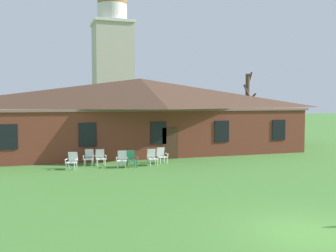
# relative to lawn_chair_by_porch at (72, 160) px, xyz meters

# --- Properties ---
(ground_plane) EXTENTS (200.00, 200.00, 0.00)m
(ground_plane) POSITION_rel_lawn_chair_by_porch_xyz_m (5.74, -13.16, -0.50)
(ground_plane) COLOR #477F33
(brick_building) EXTENTS (24.08, 10.40, 5.66)m
(brick_building) POSITION_rel_lawn_chair_by_porch_xyz_m (5.74, 7.10, 2.38)
(brick_building) COLOR brown
(brick_building) RESTS_ON ground
(dome_tower) EXTENTS (5.18, 5.18, 19.93)m
(dome_tower) POSITION_rel_lawn_chair_by_porch_xyz_m (7.21, 28.04, 8.64)
(dome_tower) COLOR #BCB29E
(dome_tower) RESTS_ON ground
(lawn_chair_by_porch) EXTENTS (0.77, 0.82, 0.96)m
(lawn_chair_by_porch) POSITION_rel_lawn_chair_by_porch_xyz_m (0.00, 0.00, 0.00)
(lawn_chair_by_porch) COLOR white
(lawn_chair_by_porch) RESTS_ON ground
(lawn_chair_near_door) EXTENTS (0.74, 0.79, 0.96)m
(lawn_chair_near_door) POSITION_rel_lawn_chair_by_porch_xyz_m (1.08, 1.14, 0.00)
(lawn_chair_near_door) COLOR white
(lawn_chair_near_door) RESTS_ON ground
(lawn_chair_left_end) EXTENTS (0.65, 0.68, 0.96)m
(lawn_chair_left_end) POSITION_rel_lawn_chair_by_porch_xyz_m (1.73, 0.93, 0.00)
(lawn_chair_left_end) COLOR silver
(lawn_chair_left_end) RESTS_ON ground
(lawn_chair_middle) EXTENTS (0.74, 0.79, 0.96)m
(lawn_chair_middle) POSITION_rel_lawn_chair_by_porch_xyz_m (2.82, -0.27, 0.00)
(lawn_chair_middle) COLOR white
(lawn_chair_middle) RESTS_ON ground
(lawn_chair_right_end) EXTENTS (0.69, 0.72, 0.96)m
(lawn_chair_right_end) POSITION_rel_lawn_chair_by_porch_xyz_m (3.37, -0.31, 0.00)
(lawn_chair_right_end) COLOR #28704C
(lawn_chair_right_end) RESTS_ON ground
(lawn_chair_far_side) EXTENTS (0.65, 0.68, 0.96)m
(lawn_chair_far_side) POSITION_rel_lawn_chair_by_porch_xyz_m (4.71, -0.04, 0.00)
(lawn_chair_far_side) COLOR silver
(lawn_chair_far_side) RESTS_ON ground
(lawn_chair_under_eave) EXTENTS (0.69, 0.72, 0.96)m
(lawn_chair_under_eave) POSITION_rel_lawn_chair_by_porch_xyz_m (5.50, 0.58, 0.00)
(lawn_chair_under_eave) COLOR white
(lawn_chair_under_eave) RESTS_ON ground
(bare_tree_beside_building) EXTENTS (1.28, 1.45, 6.47)m
(bare_tree_beside_building) POSITION_rel_lawn_chair_by_porch_xyz_m (15.72, 7.93, 2.84)
(bare_tree_beside_building) COLOR brown
(bare_tree_beside_building) RESTS_ON ground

